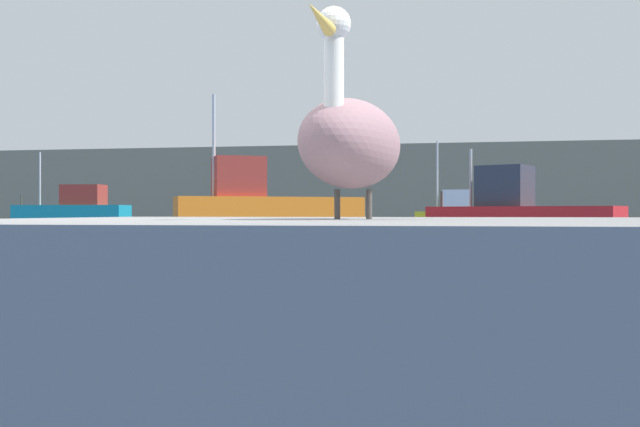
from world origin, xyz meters
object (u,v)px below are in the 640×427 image
mooring_buoy (465,247)px  fishing_boat_teal (74,211)px  fishing_boat_red (519,212)px  fishing_boat_yellow (466,214)px  fishing_boat_orange (264,209)px  pelican (350,141)px

mooring_buoy → fishing_boat_teal: bearing=126.7°
fishing_boat_red → fishing_boat_teal: fishing_boat_teal is taller
fishing_boat_red → fishing_boat_teal: size_ratio=1.05×
fishing_boat_yellow → fishing_boat_orange: 18.90m
fishing_boat_teal → fishing_boat_yellow: bearing=173.9°
fishing_boat_yellow → fishing_boat_orange: fishing_boat_orange is taller
fishing_boat_yellow → fishing_boat_teal: size_ratio=0.82×
pelican → fishing_boat_yellow: fishing_boat_yellow is taller
fishing_boat_red → fishing_boat_yellow: 12.32m
mooring_buoy → fishing_boat_orange: bearing=114.7°
pelican → fishing_boat_teal: (-24.81, 41.14, -0.25)m
mooring_buoy → pelican: bearing=-95.6°
fishing_boat_yellow → mooring_buoy: bearing=93.4°
pelican → mooring_buoy: bearing=179.9°
fishing_boat_red → mooring_buoy: bearing=107.3°
fishing_boat_red → fishing_boat_teal: bearing=-1.1°
fishing_boat_teal → pelican: bearing=118.0°
fishing_boat_teal → fishing_boat_red: bearing=151.2°
fishing_boat_yellow → fishing_boat_teal: (-26.17, 1.36, 0.24)m
mooring_buoy → fishing_boat_yellow: bearing=88.8°
fishing_boat_red → fishing_boat_yellow: bearing=-56.4°
pelican → fishing_boat_orange: (-6.46, 22.57, -0.24)m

